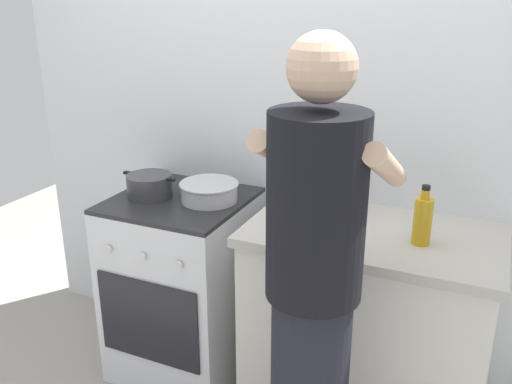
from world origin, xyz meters
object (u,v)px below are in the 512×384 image
at_px(utensil_crock, 337,185).
at_px(oil_bottle, 423,220).
at_px(pot, 149,185).
at_px(mixing_bowl, 209,191).
at_px(stove_range, 184,285).
at_px(person, 313,304).

xyz_separation_m(utensil_crock, oil_bottle, (0.40, -0.24, -0.01)).
bearing_deg(pot, mixing_bowl, 12.41).
height_order(pot, mixing_bowl, pot).
relative_size(pot, utensil_crock, 0.84).
height_order(stove_range, pot, pot).
bearing_deg(pot, stove_range, 11.76).
height_order(stove_range, person, person).
height_order(oil_bottle, person, person).
relative_size(stove_range, utensil_crock, 2.76).
distance_m(oil_bottle, person, 0.59).
xyz_separation_m(pot, mixing_bowl, (0.28, 0.06, -0.00)).
bearing_deg(utensil_crock, person, -78.82).
bearing_deg(stove_range, mixing_bowl, 13.06).
distance_m(stove_range, person, 1.08).
bearing_deg(utensil_crock, stove_range, -164.02).
xyz_separation_m(pot, oil_bottle, (1.23, -0.01, 0.04)).
bearing_deg(person, stove_range, 146.47).
bearing_deg(oil_bottle, stove_range, 177.86).
bearing_deg(pot, utensil_crock, 15.28).
bearing_deg(mixing_bowl, utensil_crock, 16.72).
relative_size(stove_range, mixing_bowl, 3.32).
xyz_separation_m(utensil_crock, person, (0.15, -0.75, -0.14)).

